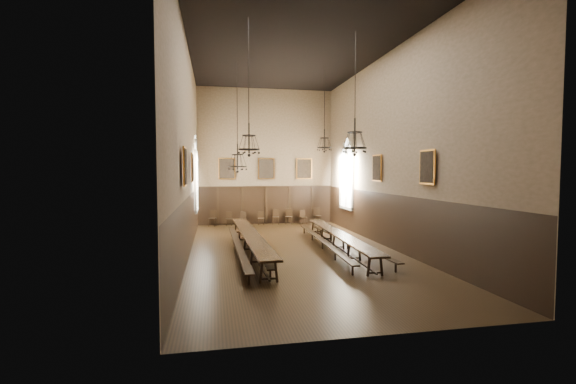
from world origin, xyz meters
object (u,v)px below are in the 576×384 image
object	(u,v)px
table_right	(338,241)
chandelier_back_right	(324,141)
bench_left_inner	(259,245)
chair_7	(318,218)
table_left	(250,242)
bench_right_outer	(348,243)
chandelier_front_left	(249,140)
chair_2	(243,221)
bench_right_inner	(322,243)
chair_0	(212,221)
chandelier_back_left	(238,160)
chair_6	(303,220)
bench_left_outer	(238,247)
chair_4	(276,220)
chair_1	(229,221)
chandelier_front_right	(355,141)
chair_5	(289,219)
chair_3	(261,221)

from	to	relation	value
table_right	chandelier_back_right	distance (m)	5.55
bench_left_inner	chair_7	world-z (taller)	chair_7
table_left	bench_right_outer	size ratio (longest dim) A/B	1.18
table_right	chandelier_front_left	world-z (taller)	chandelier_front_left
chair_7	chair_2	bearing A→B (deg)	177.33
bench_right_inner	chair_0	bearing A→B (deg)	120.48
chair_7	chandelier_back_right	bearing A→B (deg)	-105.37
chandelier_back_left	bench_right_inner	bearing A→B (deg)	-36.85
chair_6	chair_7	distance (m)	1.04
bench_left_outer	chair_2	world-z (taller)	chair_2
chair_4	chandelier_back_right	bearing A→B (deg)	-63.12
bench_left_outer	chair_1	xyz separation A→B (m)	(-0.04, 8.73, -0.02)
bench_left_inner	chair_0	xyz separation A→B (m)	(-2.05, 8.28, 0.03)
chandelier_front_left	chair_0	bearing A→B (deg)	97.03
bench_right_outer	chandelier_back_right	world-z (taller)	chandelier_back_right
chair_0	chandelier_back_left	xyz separation A→B (m)	(1.29, -5.65, 3.80)
bench_right_outer	chair_4	world-z (taller)	chair_4
chair_4	chandelier_front_right	xyz separation A→B (m)	(1.46, -10.72, 4.45)
chair_5	chandelier_back_left	distance (m)	7.84
table_left	chair_4	xyz separation A→B (m)	(2.48, 8.46, -0.12)
table_right	chair_4	bearing A→B (deg)	99.56
table_right	bench_right_outer	world-z (taller)	table_right
chair_7	chair_6	bearing A→B (deg)	-175.61
bench_left_outer	chair_3	xyz separation A→B (m)	(2.05, 8.75, -0.02)
chair_4	chandelier_front_left	distance (m)	12.41
bench_left_inner	chair_1	xyz separation A→B (m)	(-1.00, 8.33, -0.01)
chair_2	bench_right_inner	bearing A→B (deg)	-51.92
table_right	chair_2	xyz separation A→B (m)	(-3.67, 8.68, -0.12)
chair_3	chair_6	bearing A→B (deg)	2.35
table_right	chandelier_back_right	world-z (taller)	chandelier_back_right
chair_7	chandelier_front_left	distance (m)	13.36
table_left	bench_right_outer	xyz separation A→B (m)	(4.41, -0.25, -0.16)
bench_left_outer	chair_2	bearing A→B (deg)	84.50
table_right	chandelier_back_left	size ratio (longest dim) A/B	1.83
bench_left_outer	chandelier_back_left	bearing A→B (deg)	86.38
bench_right_outer	chair_7	distance (m)	8.77
table_left	table_right	xyz separation A→B (m)	(3.95, -0.27, -0.03)
chair_3	bench_right_inner	bearing A→B (deg)	-74.16
chair_2	chair_3	distance (m)	1.21
chair_1	chandelier_back_left	bearing A→B (deg)	-82.20
bench_left_inner	table_left	bearing A→B (deg)	-171.03
chair_4	chandelier_back_right	xyz separation A→B (m)	(1.65, -5.80, 4.79)
bench_left_outer	chandelier_front_left	world-z (taller)	chandelier_front_left
bench_left_inner	chandelier_front_right	distance (m)	6.16
chair_2	chair_4	world-z (taller)	chair_4
chair_3	chandelier_front_right	bearing A→B (deg)	-73.13
chair_2	chair_5	bearing A→B (deg)	19.05
chair_0	chandelier_front_right	world-z (taller)	chandelier_front_right
bench_left_outer	chair_4	size ratio (longest dim) A/B	10.08
chair_6	chandelier_back_right	size ratio (longest dim) A/B	0.20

